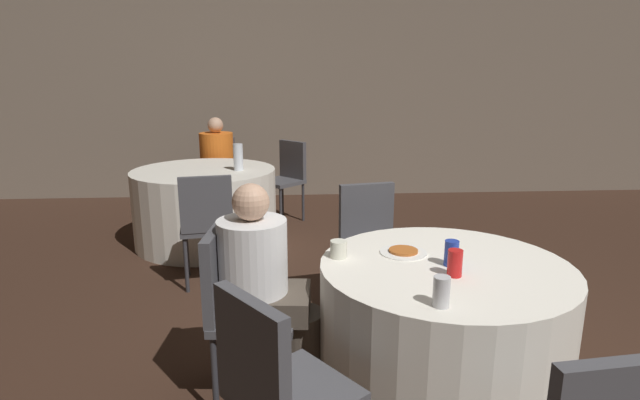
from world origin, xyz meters
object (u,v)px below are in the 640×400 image
at_px(person_white_shirt, 270,294).
at_px(soda_can_silver, 441,292).
at_px(chair_near_north, 371,237).
at_px(soda_can_red, 455,263).
at_px(chair_near_southwest, 274,382).
at_px(bottle_far, 238,157).
at_px(chair_far_north, 219,168).
at_px(chair_near_west, 236,298).
at_px(person_orange_shirt, 217,166).
at_px(soda_can_blue, 451,253).
at_px(pizza_plate_near, 403,252).
at_px(table_near, 441,333).
at_px(chair_far_south, 207,219).
at_px(table_far, 206,206).
at_px(chair_far_northeast, 287,173).

xyz_separation_m(person_white_shirt, soda_can_silver, (0.68, -0.50, 0.22)).
bearing_deg(chair_near_north, soda_can_red, 88.30).
bearing_deg(chair_near_southwest, chair_near_north, 121.86).
height_order(person_white_shirt, bottle_far, person_white_shirt).
relative_size(soda_can_silver, bottle_far, 0.49).
height_order(chair_far_north, soda_can_red, chair_far_north).
relative_size(chair_near_west, person_orange_shirt, 0.78).
bearing_deg(chair_near_southwest, soda_can_red, 83.41).
height_order(soda_can_blue, bottle_far, bottle_far).
height_order(person_white_shirt, pizza_plate_near, person_white_shirt).
bearing_deg(pizza_plate_near, chair_near_southwest, -129.09).
distance_m(chair_near_west, bottle_far, 2.44).
bearing_deg(chair_far_north, person_orange_shirt, 90.00).
bearing_deg(soda_can_blue, soda_can_red, -101.24).
height_order(table_near, soda_can_silver, soda_can_silver).
xyz_separation_m(chair_far_south, soda_can_red, (1.35, -1.63, 0.24)).
height_order(chair_near_southwest, soda_can_red, chair_near_southwest).
height_order(person_orange_shirt, soda_can_blue, person_orange_shirt).
xyz_separation_m(table_far, bottle_far, (0.34, -0.06, 0.49)).
relative_size(table_near, bottle_far, 4.78).
relative_size(table_near, chair_near_southwest, 1.35).
bearing_deg(person_white_shirt, bottle_far, -166.58).
xyz_separation_m(soda_can_red, soda_can_blue, (0.02, 0.13, 0.00)).
relative_size(chair_far_northeast, soda_can_silver, 7.26).
relative_size(chair_far_south, soda_can_blue, 7.26).
relative_size(chair_far_north, chair_far_south, 1.00).
height_order(person_white_shirt, soda_can_red, person_white_shirt).
distance_m(table_near, soda_can_silver, 0.62).
distance_m(pizza_plate_near, soda_can_red, 0.35).
bearing_deg(soda_can_silver, chair_near_north, 91.49).
distance_m(chair_far_south, soda_can_red, 2.13).
xyz_separation_m(person_white_shirt, soda_can_blue, (0.86, -0.08, 0.22)).
xyz_separation_m(chair_near_west, chair_far_northeast, (0.25, 3.22, 0.00)).
xyz_separation_m(chair_far_northeast, bottle_far, (-0.45, -0.81, 0.31)).
relative_size(chair_near_north, person_orange_shirt, 0.78).
xyz_separation_m(chair_far_north, person_orange_shirt, (0.00, -0.15, 0.06)).
distance_m(chair_far_northeast, pizza_plate_near, 3.20).
distance_m(table_far, chair_far_northeast, 1.10).
relative_size(soda_can_silver, soda_can_blue, 1.00).
height_order(chair_near_west, soda_can_silver, chair_near_west).
distance_m(chair_far_northeast, chair_far_north, 0.87).
height_order(chair_near_west, chair_far_north, same).
xyz_separation_m(chair_far_south, bottle_far, (0.15, 1.01, 0.31)).
height_order(chair_far_northeast, soda_can_red, chair_far_northeast).
distance_m(chair_near_southwest, chair_near_west, 0.73).
bearing_deg(person_orange_shirt, table_near, 113.44).
bearing_deg(chair_far_north, chair_near_north, 116.59).
bearing_deg(table_near, soda_can_blue, -37.96).
height_order(person_white_shirt, soda_can_blue, person_white_shirt).
xyz_separation_m(chair_far_south, soda_can_silver, (1.20, -1.92, 0.24)).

